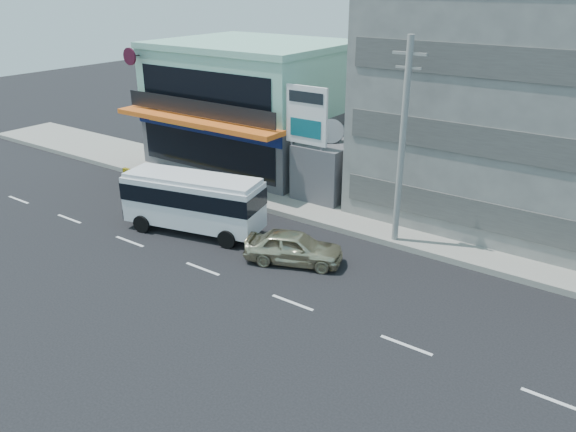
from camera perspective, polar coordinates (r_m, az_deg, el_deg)
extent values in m
plane|color=black|center=(25.95, -8.67, -5.34)|extent=(120.00, 120.00, 0.00)
cube|color=gray|center=(30.49, 10.74, -0.72)|extent=(70.00, 5.00, 0.30)
cube|color=#4C4C52|center=(40.01, -3.36, 8.17)|extent=(12.00, 10.00, 4.00)
cube|color=#92CFB9|center=(39.19, -3.50, 13.83)|extent=(12.00, 10.00, 4.00)
cube|color=orange|center=(35.29, -9.39, 9.49)|extent=(12.40, 1.80, 0.30)
cube|color=#0C1855|center=(35.94, -8.49, 8.88)|extent=(12.00, 0.12, 0.80)
cube|color=black|center=(36.35, -8.32, 6.60)|extent=(11.00, 0.06, 2.60)
cube|color=gray|center=(32.20, 24.23, 11.73)|extent=(16.00, 12.00, 14.00)
cube|color=#4C4C52|center=(34.14, 5.14, 5.06)|extent=(3.00, 6.00, 3.50)
cylinder|color=slate|center=(32.80, 4.36, 7.67)|extent=(1.50, 1.50, 0.15)
cylinder|color=gray|center=(32.21, 0.37, 6.85)|extent=(0.16, 0.16, 6.50)
cylinder|color=gray|center=(31.16, 3.40, 6.25)|extent=(0.16, 0.16, 6.50)
cube|color=white|center=(31.16, 1.91, 10.18)|extent=(2.60, 0.18, 3.20)
cylinder|color=#999993|center=(26.68, 11.50, 6.87)|extent=(0.30, 0.30, 10.00)
cube|color=#999993|center=(25.86, 12.25, 15.84)|extent=(1.60, 0.12, 0.12)
cube|color=#999993|center=(25.94, 12.14, 14.52)|extent=(1.20, 0.10, 0.10)
cube|color=white|center=(29.16, -9.59, 1.45)|extent=(7.55, 3.86, 2.37)
cube|color=black|center=(29.00, -9.65, 2.30)|extent=(7.61, 3.93, 0.88)
cube|color=white|center=(28.72, -9.76, 3.84)|extent=(7.30, 3.62, 0.21)
cylinder|color=black|center=(30.07, -14.60, -0.77)|extent=(0.97, 0.49, 0.93)
cylinder|color=black|center=(31.76, -12.23, 0.75)|extent=(0.97, 0.49, 0.93)
cylinder|color=black|center=(27.56, -6.23, -2.35)|extent=(0.97, 0.49, 0.93)
cylinder|color=black|center=(29.40, -4.17, -0.61)|extent=(0.97, 0.49, 0.93)
imported|color=beige|center=(25.90, 0.58, -3.18)|extent=(4.90, 3.39, 1.55)
imported|color=#620E13|center=(31.81, -9.93, 0.90)|extent=(1.72, 1.03, 0.85)
imported|color=#66594C|center=(31.50, -10.03, 2.37)|extent=(0.53, 0.65, 1.56)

